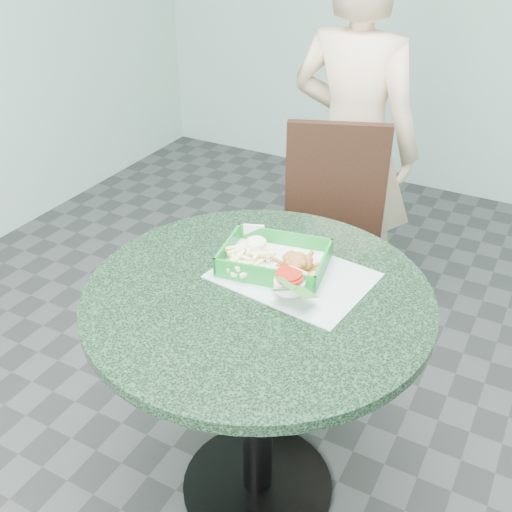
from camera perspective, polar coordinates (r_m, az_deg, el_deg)
The scene contains 10 objects.
floor at distance 2.07m, azimuth 0.15°, elevation -21.05°, with size 4.00×5.00×0.02m, color #303335.
cafe_table at distance 1.64m, azimuth 0.18°, elevation -8.77°, with size 0.90×0.90×0.75m.
dining_chair at distance 2.28m, azimuth 6.46°, elevation 2.33°, with size 0.38×0.38×0.93m.
diner_person at distance 2.48m, azimuth 9.17°, elevation 10.35°, with size 0.55×0.36×1.51m, color beige.
placemat at distance 1.60m, azimuth 3.54°, elevation -2.47°, with size 0.39×0.29×0.00m, color #A6B9B5.
food_basket at distance 1.62m, azimuth 1.75°, elevation -1.14°, with size 0.27×0.20×0.06m.
crab_sandwich at distance 1.54m, azimuth 3.42°, elevation -1.63°, with size 0.11×0.11×0.07m.
fries_pile at distance 1.61m, azimuth -0.89°, elevation -0.29°, with size 0.12×0.13×0.05m, color #FFF3A2, non-canonical shape.
sauce_ramekin at distance 1.64m, azimuth 0.26°, elevation 0.63°, with size 0.06×0.06×0.03m.
garnish_cup at distance 1.49m, azimuth 2.44°, elevation -3.30°, with size 0.12×0.11×0.05m.
Camera 1 is at (0.59, -1.10, 1.65)m, focal length 42.00 mm.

